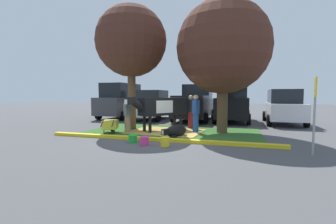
{
  "coord_description": "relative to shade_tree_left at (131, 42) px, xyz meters",
  "views": [
    {
      "loc": [
        3.11,
        -8.64,
        1.69
      ],
      "look_at": [
        -0.06,
        1.85,
        0.9
      ],
      "focal_mm": 25.16,
      "sensor_mm": 36.0,
      "label": 1
    }
  ],
  "objects": [
    {
      "name": "hatchback_white",
      "position": [
        7.62,
        4.46,
        -3.31
      ],
      "size": [
        2.08,
        4.43,
        2.02
      ],
      "color": "silver",
      "rests_on": "ground"
    },
    {
      "name": "shade_tree_right",
      "position": [
        4.4,
        -0.01,
        -0.52
      ],
      "size": [
        4.09,
        4.09,
        5.84
      ],
      "color": "#4C3823",
      "rests_on": "ground"
    },
    {
      "name": "person_handler",
      "position": [
        2.81,
        0.85,
        -3.38
      ],
      "size": [
        0.5,
        0.34,
        1.69
      ],
      "color": "maroon",
      "rests_on": "ground"
    },
    {
      "name": "curb_yellow",
      "position": [
        2.2,
        -2.6,
        -4.23
      ],
      "size": [
        8.96,
        0.24,
        0.12
      ],
      "primitive_type": "cube",
      "color": "yellow",
      "rests_on": "ground"
    },
    {
      "name": "person_visitor_far",
      "position": [
        0.38,
        -1.25,
        -3.47
      ],
      "size": [
        0.34,
        0.52,
        1.54
      ],
      "color": "#9E7F5B",
      "rests_on": "ground"
    },
    {
      "name": "cow_holstein",
      "position": [
        1.67,
        -0.39,
        -3.14
      ],
      "size": [
        2.21,
        2.71,
        1.61
      ],
      "color": "black",
      "rests_on": "ground"
    },
    {
      "name": "person_visitor_near",
      "position": [
        3.27,
        -0.3,
        -3.37
      ],
      "size": [
        0.34,
        0.52,
        1.71
      ],
      "color": "#23478C",
      "rests_on": "ground"
    },
    {
      "name": "bucket_yellow",
      "position": [
        2.8,
        -3.37,
        -4.13
      ],
      "size": [
        0.32,
        0.32,
        0.31
      ],
      "color": "yellow",
      "rests_on": "ground"
    },
    {
      "name": "bucket_pink",
      "position": [
        2.07,
        -3.37,
        -4.14
      ],
      "size": [
        0.31,
        0.31,
        0.29
      ],
      "color": "#EA3893",
      "rests_on": "ground"
    },
    {
      "name": "calf_lying",
      "position": [
        2.68,
        -1.57,
        -4.05
      ],
      "size": [
        0.96,
        1.29,
        0.48
      ],
      "color": "black",
      "rests_on": "ground"
    },
    {
      "name": "grass_island",
      "position": [
        2.2,
        -0.4,
        -4.28
      ],
      "size": [
        7.76,
        4.1,
        0.02
      ],
      "primitive_type": "cube",
      "color": "#2D5B23",
      "rests_on": "ground"
    },
    {
      "name": "pickup_truck_black",
      "position": [
        2.28,
        5.01,
        -3.18
      ],
      "size": [
        2.29,
        5.43,
        2.42
      ],
      "color": "black",
      "rests_on": "ground"
    },
    {
      "name": "suv_dark_grey",
      "position": [
        -3.16,
        4.83,
        -3.02
      ],
      "size": [
        2.18,
        4.63,
        2.52
      ],
      "color": "#3D3D42",
      "rests_on": "ground"
    },
    {
      "name": "hay_bedding",
      "position": [
        1.94,
        -0.5,
        -4.27
      ],
      "size": [
        3.38,
        2.65,
        0.04
      ],
      "primitive_type": "cube",
      "rotation": [
        0.0,
        0.0,
        -0.08
      ],
      "color": "tan",
      "rests_on": "ground"
    },
    {
      "name": "ground_plane",
      "position": [
        2.01,
        -2.05,
        -4.29
      ],
      "size": [
        80.0,
        80.0,
        0.0
      ],
      "primitive_type": "plane",
      "color": "#4C4C4F"
    },
    {
      "name": "parking_sign",
      "position": [
        7.13,
        -3.26,
        -2.75
      ],
      "size": [
        0.13,
        0.44,
        2.19
      ],
      "color": "#99999E",
      "rests_on": "ground"
    },
    {
      "name": "wheelbarrow",
      "position": [
        -0.31,
        -1.55,
        -3.9
      ],
      "size": [
        0.99,
        1.6,
        0.63
      ],
      "color": "gold",
      "rests_on": "ground"
    },
    {
      "name": "suv_black",
      "position": [
        4.73,
        4.8,
        -3.02
      ],
      "size": [
        2.18,
        4.63,
        2.52
      ],
      "color": "black",
      "rests_on": "ground"
    },
    {
      "name": "sedan_silver",
      "position": [
        -0.61,
        4.55,
        -3.31
      ],
      "size": [
        2.08,
        4.43,
        2.02
      ],
      "color": "silver",
      "rests_on": "ground"
    },
    {
      "name": "shade_tree_left",
      "position": [
        0.0,
        0.0,
        0.0
      ],
      "size": [
        3.47,
        3.47,
        6.05
      ],
      "color": "brown",
      "rests_on": "ground"
    },
    {
      "name": "bucket_green",
      "position": [
        1.52,
        -3.12,
        -4.14
      ],
      "size": [
        0.33,
        0.33,
        0.28
      ],
      "color": "green",
      "rests_on": "ground"
    }
  ]
}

